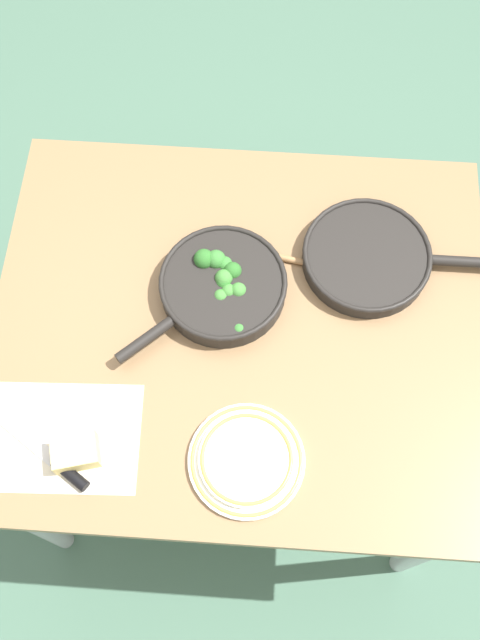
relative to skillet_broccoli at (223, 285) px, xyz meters
The scene contains 9 objects.
ground_plane 0.78m from the skillet_broccoli, 119.54° to the left, with size 14.00×14.00×0.00m, color #476B56.
dining_table_red 0.15m from the skillet_broccoli, 119.54° to the left, with size 1.10×0.93×0.74m.
skillet_broccoli is the anchor object (origin of this frame).
skillet_eggs 0.34m from the skillet_broccoli, 163.31° to the right, with size 0.43×0.29×0.04m.
wooden_spoon 0.19m from the skillet_broccoli, 153.30° to the right, with size 0.36×0.09×0.02m.
parchment_sheet 0.47m from the skillet_broccoli, 49.75° to the left, with size 0.32×0.24×0.00m.
grater_knife 0.51m from the skillet_broccoli, 52.07° to the left, with size 0.23×0.17×0.02m.
cheese_block 0.47m from the skillet_broccoli, 55.81° to the left, with size 0.11×0.09×0.05m.
dinner_plate_stack 0.39m from the skillet_broccoli, 101.49° to the left, with size 0.24×0.24×0.03m.
Camera 1 is at (-0.04, 0.62, 2.18)m, focal length 40.00 mm.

